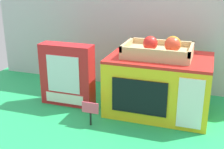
# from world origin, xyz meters

# --- Properties ---
(ground_plane) EXTENTS (1.70, 1.70, 0.00)m
(ground_plane) POSITION_xyz_m (0.00, 0.00, 0.00)
(ground_plane) COLOR #219E54
(ground_plane) RESTS_ON ground
(display_back_panel) EXTENTS (1.61, 0.03, 0.66)m
(display_back_panel) POSITION_xyz_m (0.00, 0.31, 0.33)
(display_back_panel) COLOR #B7BABF
(display_back_panel) RESTS_ON ground
(toy_microwave) EXTENTS (0.43, 0.30, 0.25)m
(toy_microwave) POSITION_xyz_m (0.17, 0.04, 0.12)
(toy_microwave) COLOR yellow
(toy_microwave) RESTS_ON ground
(food_groups_crate) EXTENTS (0.28, 0.19, 0.09)m
(food_groups_crate) POSITION_xyz_m (0.17, 0.03, 0.28)
(food_groups_crate) COLOR tan
(food_groups_crate) RESTS_ON toy_microwave
(cookie_set_box) EXTENTS (0.24, 0.08, 0.28)m
(cookie_set_box) POSITION_xyz_m (-0.24, -0.02, 0.14)
(cookie_set_box) COLOR red
(cookie_set_box) RESTS_ON ground
(price_sign) EXTENTS (0.07, 0.01, 0.10)m
(price_sign) POSITION_xyz_m (-0.06, -0.18, 0.07)
(price_sign) COLOR black
(price_sign) RESTS_ON ground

